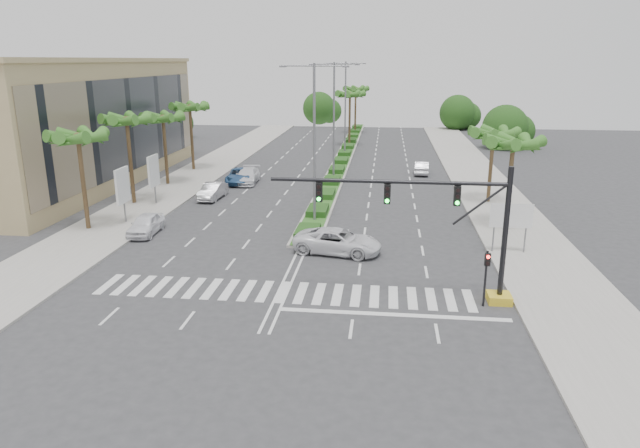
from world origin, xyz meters
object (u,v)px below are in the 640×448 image
object	(u,v)px
car_parked_d	(247,176)
car_parked_b	(213,191)
car_parked_c	(240,176)
car_crossing	(338,241)
car_right	(422,168)
car_parked_a	(146,224)

from	to	relation	value
car_parked_d	car_parked_b	bearing A→B (deg)	-104.55
car_parked_c	car_crossing	bearing A→B (deg)	-66.59
car_parked_d	car_crossing	distance (m)	23.63
car_parked_d	car_right	bearing A→B (deg)	18.63
car_parked_c	car_parked_d	world-z (taller)	car_parked_d
car_parked_a	car_right	size ratio (longest dim) A/B	0.99
car_parked_c	car_right	xyz separation A→B (m)	(18.81, 6.99, -0.04)
car_parked_c	car_parked_d	size ratio (longest dim) A/B	1.04
car_parked_c	car_parked_d	xyz separation A→B (m)	(0.77, 0.01, 0.00)
car_crossing	car_right	distance (m)	28.70
car_parked_c	car_crossing	world-z (taller)	car_crossing
car_parked_a	car_parked_d	size ratio (longest dim) A/B	0.82
car_parked_c	car_parked_d	distance (m)	0.77
car_parked_a	car_parked_d	xyz separation A→B (m)	(3.12, 18.27, 0.03)
car_parked_c	car_crossing	xyz separation A→B (m)	(11.86, -20.85, 0.04)
car_parked_a	car_crossing	distance (m)	14.45
car_parked_a	car_parked_c	bearing A→B (deg)	79.90
car_parked_a	car_parked_b	world-z (taller)	car_parked_a
car_parked_d	car_parked_a	bearing A→B (deg)	-102.20
car_parked_a	car_parked_b	distance (m)	11.26
car_parked_b	car_crossing	bearing A→B (deg)	-43.77
car_parked_a	car_parked_b	xyz separation A→B (m)	(1.60, 11.14, -0.01)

